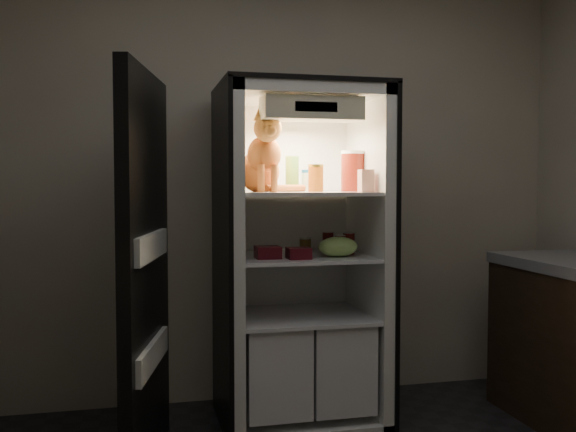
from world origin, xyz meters
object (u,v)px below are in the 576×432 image
(parmesan_shaker, at_px, (292,174))
(salsa_jar, at_px, (316,178))
(berry_box_right, at_px, (299,253))
(condiment_jar, at_px, (305,245))
(tabby_cat, at_px, (262,161))
(pepper_jar, at_px, (353,171))
(grape_bag, at_px, (338,247))
(refrigerator, at_px, (298,280))
(soda_can_a, at_px, (328,242))
(soda_can_c, at_px, (340,245))
(berry_box_left, at_px, (268,252))
(mayo_tub, at_px, (309,181))
(soda_can_b, at_px, (349,243))
(cream_carton, at_px, (366,181))

(parmesan_shaker, relative_size, salsa_jar, 1.31)
(salsa_jar, xyz_separation_m, berry_box_right, (-0.14, -0.16, -0.40))
(condiment_jar, bearing_deg, tabby_cat, -158.54)
(pepper_jar, distance_m, grape_bag, 0.47)
(grape_bag, bearing_deg, refrigerator, 133.01)
(salsa_jar, distance_m, grape_bag, 0.40)
(grape_bag, height_order, berry_box_right, grape_bag)
(soda_can_a, bearing_deg, grape_bag, -93.14)
(soda_can_c, bearing_deg, berry_box_left, -172.92)
(condiment_jar, bearing_deg, mayo_tub, 43.40)
(soda_can_a, distance_m, soda_can_c, 0.17)
(soda_can_b, bearing_deg, cream_carton, -75.43)
(parmesan_shaker, distance_m, cream_carton, 0.44)
(pepper_jar, relative_size, grape_bag, 1.06)
(mayo_tub, height_order, condiment_jar, mayo_tub)
(soda_can_c, height_order, condiment_jar, soda_can_c)
(tabby_cat, bearing_deg, berry_box_right, -47.25)
(pepper_jar, distance_m, soda_can_b, 0.41)
(soda_can_c, bearing_deg, parmesan_shaker, 148.11)
(soda_can_b, relative_size, berry_box_left, 0.94)
(grape_bag, bearing_deg, soda_can_c, 61.68)
(soda_can_c, relative_size, grape_bag, 0.51)
(refrigerator, relative_size, soda_can_c, 16.92)
(salsa_jar, distance_m, cream_carton, 0.29)
(pepper_jar, distance_m, berry_box_left, 0.70)
(berry_box_left, bearing_deg, condiment_jar, 38.55)
(salsa_jar, height_order, soda_can_c, salsa_jar)
(berry_box_left, xyz_separation_m, berry_box_right, (0.15, -0.06, -0.00))
(parmesan_shaker, distance_m, pepper_jar, 0.35)
(condiment_jar, bearing_deg, soda_can_a, 4.94)
(cream_carton, distance_m, berry_box_left, 0.65)
(pepper_jar, bearing_deg, parmesan_shaker, 173.10)
(pepper_jar, relative_size, soda_can_b, 1.89)
(parmesan_shaker, bearing_deg, refrigerator, -37.92)
(parmesan_shaker, xyz_separation_m, cream_carton, (0.34, -0.27, -0.04))
(cream_carton, height_order, grape_bag, cream_carton)
(tabby_cat, bearing_deg, mayo_tub, 20.61)
(pepper_jar, relative_size, berry_box_left, 1.79)
(cream_carton, distance_m, berry_box_right, 0.53)
(parmesan_shaker, xyz_separation_m, mayo_tub, (0.11, 0.03, -0.04))
(soda_can_a, height_order, soda_can_b, soda_can_b)
(parmesan_shaker, bearing_deg, mayo_tub, 17.65)
(parmesan_shaker, bearing_deg, salsa_jar, -40.16)
(tabby_cat, distance_m, mayo_tub, 0.34)
(soda_can_b, height_order, condiment_jar, soda_can_b)
(salsa_jar, xyz_separation_m, pepper_jar, (0.23, 0.05, 0.04))
(pepper_jar, bearing_deg, berry_box_right, -149.99)
(refrigerator, distance_m, parmesan_shaker, 0.60)
(soda_can_c, bearing_deg, berry_box_right, -157.72)
(berry_box_left, bearing_deg, berry_box_right, -20.18)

